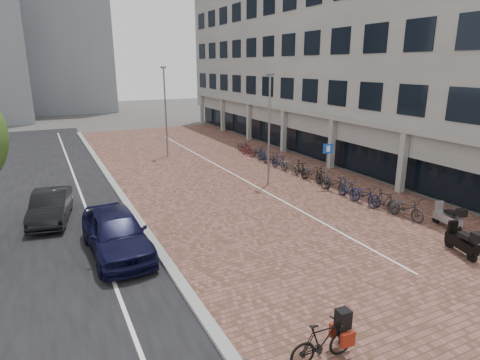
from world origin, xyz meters
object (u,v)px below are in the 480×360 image
car_dark (51,206)px  scooter_mid (462,240)px  parking_sign (327,159)px  scooter_front (448,216)px  car_navy (116,233)px  hero_bike (323,341)px

car_dark → scooter_mid: 16.98m
scooter_mid → parking_sign: size_ratio=0.65×
scooter_front → car_dark: bearing=158.4°
scooter_front → scooter_mid: 2.63m
scooter_front → parking_sign: parking_sign is taller
scooter_front → parking_sign: size_ratio=0.61×
scooter_mid → car_dark: bearing=157.8°
car_dark → scooter_front: 17.38m
car_dark → scooter_front: car_dark is taller
car_navy → scooter_mid: car_navy is taller
hero_bike → parking_sign: bearing=-35.4°
scooter_front → parking_sign: (-1.10, 6.92, 1.22)m
car_navy → scooter_front: size_ratio=3.15×
scooter_front → hero_bike: bearing=-149.1°
car_navy → car_dark: size_ratio=1.20×
car_dark → parking_sign: 14.20m
hero_bike → car_dark: bearing=25.5°
hero_bike → scooter_mid: hero_bike is taller
car_navy → car_dark: (-2.05, 4.71, -0.16)m
car_navy → hero_bike: 8.65m
hero_bike → scooter_front: size_ratio=1.12×
car_navy → scooter_front: bearing=-18.2°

